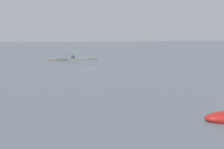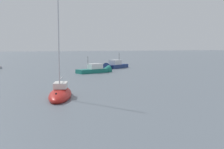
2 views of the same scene
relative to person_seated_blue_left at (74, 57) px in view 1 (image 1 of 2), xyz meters
name	(u,v)px [view 1 (image 1 of 2)]	position (x,y,z in m)	size (l,w,h in m)	color
ground_plane	(89,69)	(0.37, 19.51, -0.90)	(500.00, 500.00, 0.00)	slate
seawall_pier	(72,59)	(0.37, -0.06, -0.58)	(14.23, 1.70, 0.65)	gray
person_seated_blue_left	(74,57)	(0.00, 0.00, 0.00)	(0.43, 0.63, 0.73)	#1E2333
person_seated_grey_right	(72,57)	(0.56, -0.01, 0.00)	(0.43, 0.63, 0.73)	#1E2333
umbrella_open_green	(73,54)	(0.27, 0.03, 0.87)	(1.39, 1.39, 1.30)	black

